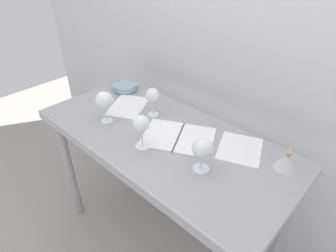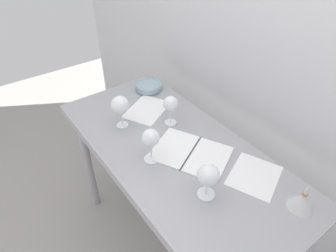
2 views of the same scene
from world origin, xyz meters
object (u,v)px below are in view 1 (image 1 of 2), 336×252
at_px(wine_glass_near_left, 104,101).
at_px(tasting_bowl, 125,86).
at_px(wine_glass_near_center, 141,124).
at_px(tasting_sheet_lower, 240,149).
at_px(wine_glass_far_left, 152,96).
at_px(decanter_funnel, 287,161).
at_px(wine_glass_near_right, 202,149).
at_px(tasting_sheet_upper, 128,106).
at_px(open_notebook, 179,137).

xyz_separation_m(wine_glass_near_left, tasting_bowl, (-0.23, 0.32, -0.10)).
height_order(wine_glass_near_center, tasting_sheet_lower, wine_glass_near_center).
distance_m(wine_glass_far_left, decanter_funnel, 0.76).
bearing_deg(wine_glass_near_right, tasting_sheet_upper, 168.13).
bearing_deg(wine_glass_near_left, wine_glass_near_center, -3.30).
height_order(wine_glass_far_left, tasting_sheet_lower, wine_glass_far_left).
bearing_deg(wine_glass_near_center, wine_glass_far_left, 125.20).
bearing_deg(wine_glass_far_left, wine_glass_near_left, -121.47).
bearing_deg(decanter_funnel, wine_glass_far_left, -173.46).
distance_m(tasting_sheet_lower, tasting_bowl, 0.90).
xyz_separation_m(open_notebook, tasting_sheet_lower, (0.28, 0.14, -0.00)).
relative_size(wine_glass_near_right, wine_glass_far_left, 0.96).
height_order(wine_glass_near_left, decanter_funnel, wine_glass_near_left).
distance_m(tasting_sheet_upper, decanter_funnel, 0.94).
height_order(wine_glass_near_left, tasting_bowl, wine_glass_near_left).
bearing_deg(tasting_sheet_upper, tasting_sheet_lower, -19.94).
distance_m(wine_glass_near_right, tasting_bowl, 0.89).
bearing_deg(decanter_funnel, wine_glass_near_left, -160.76).
bearing_deg(wine_glass_far_left, open_notebook, -14.96).
relative_size(wine_glass_near_right, wine_glass_near_left, 0.89).
bearing_deg(decanter_funnel, wine_glass_near_center, -150.55).
xyz_separation_m(wine_glass_near_right, tasting_bowl, (-0.85, 0.27, -0.09)).
height_order(wine_glass_near_center, wine_glass_far_left, wine_glass_near_center).
xyz_separation_m(open_notebook, decanter_funnel, (0.49, 0.15, 0.03)).
height_order(tasting_sheet_lower, tasting_bowl, tasting_bowl).
distance_m(wine_glass_near_right, tasting_sheet_upper, 0.69).
relative_size(wine_glass_near_center, open_notebook, 0.40).
xyz_separation_m(wine_glass_far_left, decanter_funnel, (0.75, 0.09, -0.08)).
bearing_deg(wine_glass_near_center, tasting_sheet_upper, 149.64).
height_order(wine_glass_near_right, tasting_sheet_lower, wine_glass_near_right).
height_order(open_notebook, tasting_sheet_lower, open_notebook).
bearing_deg(wine_glass_near_center, tasting_bowl, 147.77).
height_order(tasting_bowl, decanter_funnel, decanter_funnel).
distance_m(tasting_sheet_lower, decanter_funnel, 0.22).
bearing_deg(wine_glass_near_left, wine_glass_near_right, 4.47).
bearing_deg(tasting_sheet_upper, wine_glass_near_right, -40.04).
height_order(wine_glass_near_center, tasting_bowl, wine_glass_near_center).
distance_m(open_notebook, decanter_funnel, 0.52).
xyz_separation_m(wine_glass_far_left, tasting_sheet_upper, (-0.18, -0.04, -0.12)).
relative_size(wine_glass_near_left, open_notebook, 0.42).
height_order(wine_glass_near_left, tasting_sheet_upper, wine_glass_near_left).
height_order(wine_glass_near_center, wine_glass_near_left, wine_glass_near_left).
relative_size(tasting_sheet_upper, tasting_bowl, 1.59).
relative_size(open_notebook, tasting_sheet_upper, 1.63).
distance_m(wine_glass_near_right, tasting_sheet_lower, 0.27).
distance_m(wine_glass_near_left, open_notebook, 0.44).
relative_size(tasting_sheet_lower, decanter_funnel, 1.83).
relative_size(wine_glass_near_right, open_notebook, 0.37).
height_order(wine_glass_near_center, tasting_sheet_upper, wine_glass_near_center).
relative_size(wine_glass_near_left, decanter_funnel, 1.42).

